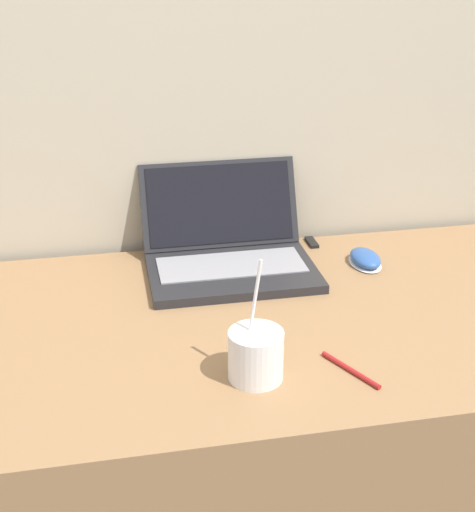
% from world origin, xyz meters
% --- Properties ---
extents(wall_back, '(7.00, 0.04, 2.50)m').
position_xyz_m(wall_back, '(0.00, 0.78, 1.25)').
color(wall_back, '#BCB299').
rests_on(wall_back, ground_plane).
extents(desk, '(1.47, 0.74, 0.74)m').
position_xyz_m(desk, '(0.00, 0.37, 0.37)').
color(desk, '#936D47').
rests_on(desk, ground_plane).
extents(laptop, '(0.37, 0.33, 0.21)m').
position_xyz_m(laptop, '(0.01, 0.61, 0.78)').
color(laptop, '#232326').
rests_on(laptop, desk).
extents(drink_cup, '(0.09, 0.09, 0.21)m').
position_xyz_m(drink_cup, '(-0.03, 0.16, 0.78)').
color(drink_cup, white).
rests_on(drink_cup, desk).
extents(computer_mouse, '(0.07, 0.11, 0.03)m').
position_xyz_m(computer_mouse, '(0.32, 0.56, 0.75)').
color(computer_mouse, white).
rests_on(computer_mouse, desk).
extents(usb_stick, '(0.02, 0.06, 0.01)m').
position_xyz_m(usb_stick, '(0.23, 0.70, 0.74)').
color(usb_stick, black).
rests_on(usb_stick, desk).
extents(pen, '(0.07, 0.12, 0.01)m').
position_xyz_m(pen, '(0.14, 0.15, 0.74)').
color(pen, '#A51E1E').
rests_on(pen, desk).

